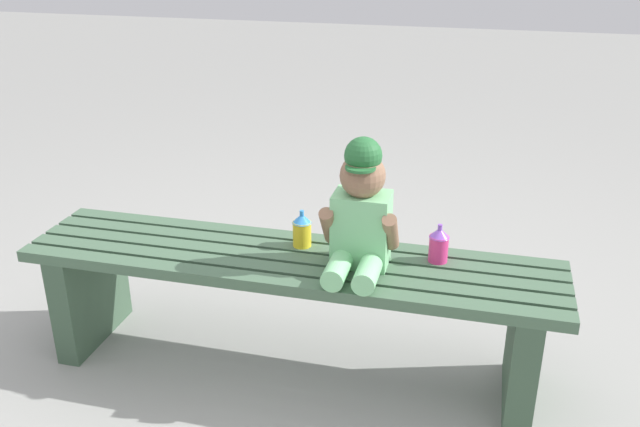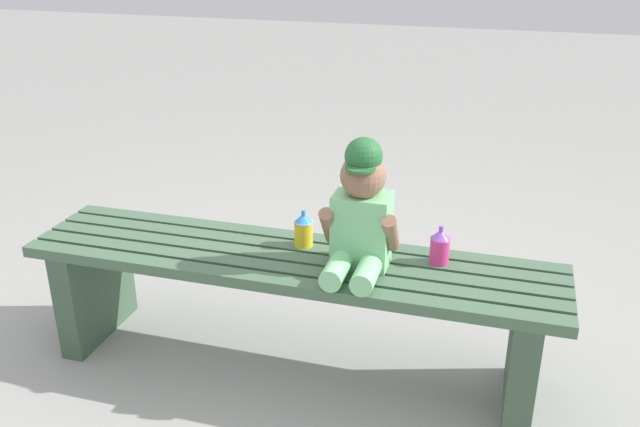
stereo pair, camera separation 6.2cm
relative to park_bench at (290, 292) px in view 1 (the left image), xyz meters
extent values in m
plane|color=#999993|center=(0.00, 0.00, -0.29)|extent=(16.00, 16.00, 0.00)
cube|color=#47664C|center=(0.00, -0.15, 0.11)|extent=(1.71, 0.06, 0.04)
cube|color=#47664C|center=(0.00, -0.08, 0.11)|extent=(1.71, 0.06, 0.04)
cube|color=#47664C|center=(0.00, 0.00, 0.11)|extent=(1.71, 0.06, 0.04)
cube|color=#47664C|center=(0.00, 0.08, 0.11)|extent=(1.71, 0.06, 0.04)
cube|color=#47664C|center=(0.00, 0.15, 0.11)|extent=(1.71, 0.06, 0.04)
cube|color=#3C5641|center=(-0.74, 0.00, -0.10)|extent=(0.08, 0.37, 0.38)
cube|color=#3C5641|center=(0.74, 0.00, -0.10)|extent=(0.08, 0.37, 0.38)
cube|color=#7FCC8C|center=(0.23, 0.01, 0.25)|extent=(0.17, 0.12, 0.23)
sphere|color=#8C664C|center=(0.23, 0.01, 0.42)|extent=(0.14, 0.14, 0.14)
cylinder|color=#266633|center=(0.23, -0.03, 0.46)|extent=(0.09, 0.09, 0.01)
sphere|color=#266633|center=(0.23, 0.01, 0.48)|extent=(0.11, 0.11, 0.11)
cylinder|color=#85D693|center=(0.18, -0.11, 0.17)|extent=(0.07, 0.16, 0.07)
cylinder|color=#85D693|center=(0.27, -0.11, 0.17)|extent=(0.07, 0.16, 0.07)
cylinder|color=#8C664C|center=(0.13, -0.02, 0.26)|extent=(0.04, 0.12, 0.14)
cylinder|color=#8C664C|center=(0.32, -0.02, 0.26)|extent=(0.04, 0.12, 0.14)
cylinder|color=yellow|center=(0.02, 0.08, 0.17)|extent=(0.06, 0.06, 0.09)
cone|color=#338CE5|center=(0.02, 0.08, 0.23)|extent=(0.06, 0.06, 0.03)
cylinder|color=#338CE5|center=(0.02, 0.08, 0.25)|extent=(0.01, 0.01, 0.02)
cylinder|color=#E5337F|center=(0.46, 0.08, 0.17)|extent=(0.06, 0.06, 0.09)
cone|color=#8C4CCC|center=(0.46, 0.08, 0.23)|extent=(0.06, 0.06, 0.03)
cylinder|color=#8C4CCC|center=(0.46, 0.08, 0.25)|extent=(0.01, 0.01, 0.02)
camera|label=1|loc=(0.57, -1.84, 1.11)|focal=38.39mm
camera|label=2|loc=(0.63, -1.82, 1.11)|focal=38.39mm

